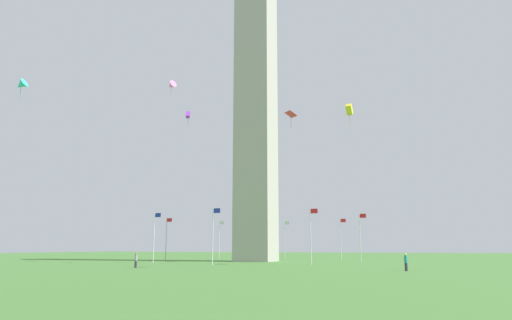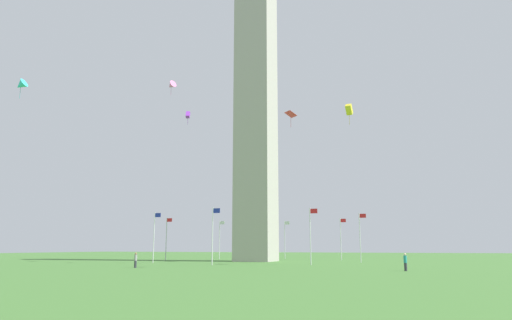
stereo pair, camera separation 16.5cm
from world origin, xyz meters
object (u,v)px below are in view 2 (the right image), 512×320
at_px(flagpole_e, 285,238).
at_px(kite_cyan_delta, 21,85).
at_px(kite_red_diamond, 291,114).
at_px(person_teal_shirt, 405,262).
at_px(flagpole_s, 167,237).
at_px(flagpole_n, 360,235).
at_px(flagpole_ne, 341,237).
at_px(flagpole_se, 220,238).
at_px(flagpole_nw, 311,233).
at_px(person_gray_shirt, 136,260).
at_px(obelisk_monument, 256,100).
at_px(flagpole_sw, 154,235).
at_px(kite_pink_delta, 171,86).
at_px(kite_yellow_box, 349,110).
at_px(flagpole_w, 213,233).
at_px(kite_purple_box, 188,115).

relative_size(flagpole_e, kite_cyan_delta, 3.12).
relative_size(kite_cyan_delta, kite_red_diamond, 0.95).
bearing_deg(person_teal_shirt, flagpole_s, -16.64).
xyz_separation_m(flagpole_n, kite_cyan_delta, (-35.33, -34.09, 17.39)).
xyz_separation_m(flagpole_ne, flagpole_e, (-12.24, 5.07, 0.00)).
bearing_deg(flagpole_se, flagpole_nw, -45.00).
bearing_deg(flagpole_ne, person_gray_shirt, -113.30).
bearing_deg(obelisk_monument, flagpole_se, 134.85).
xyz_separation_m(flagpole_n, flagpole_se, (-29.55, 12.24, 0.00)).
distance_m(flagpole_s, flagpole_nw, 31.98).
bearing_deg(obelisk_monument, flagpole_sw, -134.85).
height_order(flagpole_nw, kite_pink_delta, kite_pink_delta).
relative_size(flagpole_ne, flagpole_nw, 1.00).
distance_m(flagpole_n, flagpole_nw, 13.25).
relative_size(flagpole_ne, kite_yellow_box, 2.65).
bearing_deg(person_teal_shirt, flagpole_w, -2.85).
relative_size(flagpole_ne, kite_purple_box, 3.71).
distance_m(person_teal_shirt, kite_red_diamond, 34.20).
distance_m(flagpole_ne, flagpole_w, 31.98).
height_order(flagpole_s, kite_red_diamond, kite_red_diamond).
xyz_separation_m(flagpole_ne, flagpole_w, (-12.24, -29.55, 0.00)).
relative_size(flagpole_se, flagpole_nw, 1.00).
bearing_deg(person_gray_shirt, flagpole_e, -19.92).
height_order(obelisk_monument, flagpole_w, obelisk_monument).
relative_size(flagpole_n, flagpole_e, 1.00).
relative_size(flagpole_w, person_gray_shirt, 4.41).
height_order(kite_cyan_delta, kite_purple_box, kite_cyan_delta).
height_order(flagpole_se, person_teal_shirt, flagpole_se).
xyz_separation_m(flagpole_e, person_gray_shirt, (-4.96, -44.99, -3.35)).
distance_m(flagpole_ne, flagpole_se, 24.48).
relative_size(flagpole_nw, kite_purple_box, 3.71).
height_order(obelisk_monument, flagpole_se, obelisk_monument).
xyz_separation_m(flagpole_n, flagpole_e, (-17.31, 17.31, 0.00)).
bearing_deg(flagpole_ne, flagpole_e, 157.50).
bearing_deg(flagpole_s, kite_purple_box, -52.22).
relative_size(flagpole_e, flagpole_w, 1.00).
bearing_deg(flagpole_se, kite_red_diamond, -41.22).
distance_m(flagpole_w, person_teal_shirt, 26.08).
relative_size(obelisk_monument, flagpole_sw, 7.34).
bearing_deg(flagpole_n, flagpole_ne, 112.50).
relative_size(flagpole_se, kite_purple_box, 3.71).
xyz_separation_m(flagpole_s, kite_red_diamond, (25.07, -5.28, 19.08)).
relative_size(flagpole_s, kite_pink_delta, 3.04).
height_order(flagpole_s, kite_cyan_delta, kite_cyan_delta).
xyz_separation_m(flagpole_se, person_gray_shirt, (7.28, -39.92, -3.35)).
relative_size(flagpole_s, kite_yellow_box, 2.65).
bearing_deg(kite_purple_box, kite_red_diamond, 38.65).
distance_m(kite_cyan_delta, kite_yellow_box, 41.80).
relative_size(kite_purple_box, kite_yellow_box, 0.71).
height_order(flagpole_se, kite_yellow_box, kite_yellow_box).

